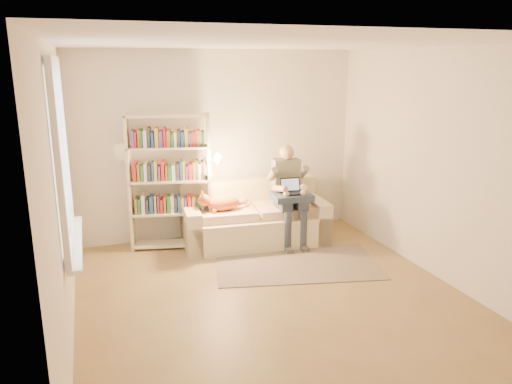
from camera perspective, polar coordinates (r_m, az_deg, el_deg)
name	(u,v)px	position (r m, az deg, el deg)	size (l,w,h in m)	color
floor	(275,300)	(5.39, 2.14, -12.19)	(4.50, 4.50, 0.00)	olive
ceiling	(277,43)	(4.81, 2.45, 16.63)	(4.00, 4.50, 0.02)	white
wall_left	(60,197)	(4.63, -21.48, -0.56)	(0.02, 4.50, 2.60)	silver
wall_right	(443,167)	(5.95, 20.58, 2.74)	(0.02, 4.50, 2.60)	silver
wall_back	(218,145)	(7.04, -4.36, 5.37)	(4.00, 0.02, 2.60)	silver
wall_front	(417,265)	(3.05, 17.88, -7.93)	(4.00, 0.02, 2.60)	silver
window	(66,183)	(4.80, -20.86, 0.95)	(0.12, 1.52, 1.69)	white
sofa	(254,221)	(6.90, -0.24, -3.33)	(2.01, 1.03, 0.82)	beige
person	(289,189)	(6.76, 3.76, 0.35)	(0.41, 0.61, 1.35)	gray
cat	(222,203)	(6.60, -3.96, -1.21)	(0.69, 0.27, 0.25)	orange
blanket	(288,196)	(6.65, 3.73, -0.50)	(0.51, 0.41, 0.08)	#2A394A
laptop	(288,189)	(6.64, 3.71, 0.29)	(0.29, 0.26, 0.23)	black
bookshelf	(170,175)	(6.61, -9.80, 1.90)	(1.18, 0.56, 1.80)	beige
rug	(296,264)	(6.27, 4.65, -8.17)	(1.99, 1.17, 0.01)	#7C6D5A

